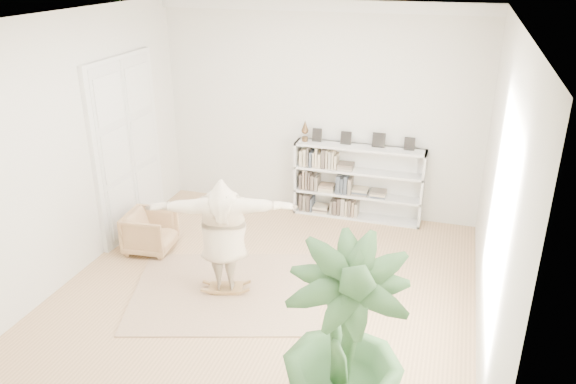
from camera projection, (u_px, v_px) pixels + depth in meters
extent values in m
plane|color=#A68055|center=(263.00, 296.00, 7.57)|extent=(6.00, 6.00, 0.00)
plane|color=silver|center=(320.00, 111.00, 9.50)|extent=(5.50, 0.00, 5.50)
plane|color=silver|center=(127.00, 308.00, 4.22)|extent=(5.50, 0.00, 5.50)
plane|color=silver|center=(69.00, 150.00, 7.60)|extent=(0.00, 6.00, 6.00)
plane|color=silver|center=(497.00, 198.00, 6.12)|extent=(0.00, 6.00, 6.00)
plane|color=white|center=(257.00, 18.00, 6.16)|extent=(6.00, 6.00, 0.00)
cube|color=white|center=(321.00, 5.00, 8.78)|extent=(5.50, 0.12, 0.18)
cube|color=white|center=(127.00, 149.00, 8.89)|extent=(0.08, 1.78, 2.92)
cube|color=silver|center=(114.00, 157.00, 8.54)|extent=(0.06, 0.78, 2.80)
cube|color=silver|center=(142.00, 142.00, 9.24)|extent=(0.06, 0.78, 2.80)
cube|color=silver|center=(297.00, 176.00, 9.87)|extent=(0.04, 0.35, 1.30)
cube|color=silver|center=(422.00, 190.00, 9.29)|extent=(0.04, 0.35, 1.30)
cube|color=silver|center=(360.00, 179.00, 9.72)|extent=(2.20, 0.04, 1.30)
cube|color=silver|center=(356.00, 216.00, 9.83)|extent=(2.20, 0.35, 0.04)
cube|color=silver|center=(357.00, 194.00, 9.67)|extent=(2.20, 0.35, 0.04)
cube|color=silver|center=(359.00, 171.00, 9.50)|extent=(2.20, 0.35, 0.04)
cube|color=silver|center=(360.00, 148.00, 9.33)|extent=(2.20, 0.35, 0.04)
cube|color=black|center=(317.00, 135.00, 9.52)|extent=(0.18, 0.07, 0.24)
cube|color=black|center=(346.00, 137.00, 9.39)|extent=(0.18, 0.07, 0.24)
cube|color=black|center=(379.00, 140.00, 9.24)|extent=(0.18, 0.07, 0.24)
cube|color=black|center=(410.00, 143.00, 9.11)|extent=(0.18, 0.07, 0.24)
imported|color=tan|center=(150.00, 232.00, 8.61)|extent=(0.76, 0.75, 0.64)
cube|color=tan|center=(226.00, 291.00, 7.66)|extent=(2.98, 2.64, 0.02)
cube|color=olive|center=(226.00, 287.00, 7.64)|extent=(0.51, 0.39, 0.03)
cube|color=olive|center=(226.00, 289.00, 7.65)|extent=(0.31, 0.13, 0.04)
cube|color=olive|center=(226.00, 289.00, 7.65)|extent=(0.31, 0.13, 0.04)
cube|color=olive|center=(226.00, 287.00, 7.64)|extent=(0.18, 0.10, 0.09)
cube|color=olive|center=(226.00, 287.00, 7.64)|extent=(0.18, 0.10, 0.09)
imported|color=beige|center=(223.00, 233.00, 7.31)|extent=(2.01, 1.07, 1.58)
imported|color=#2D542A|center=(343.00, 346.00, 5.07)|extent=(1.34, 1.34, 1.99)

